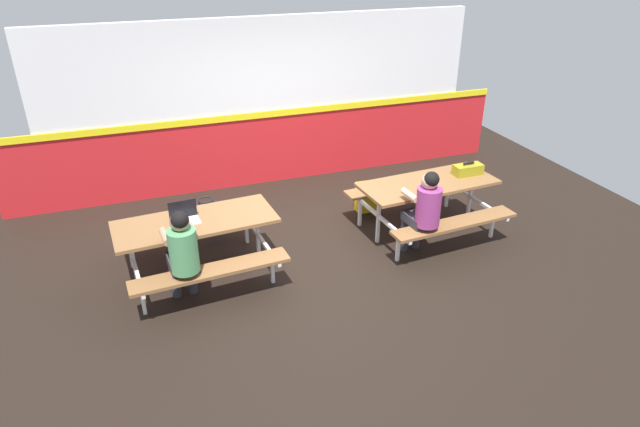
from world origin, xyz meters
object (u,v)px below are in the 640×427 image
(picnic_table_left, at_px, (197,233))
(student_further, at_px, (424,207))
(toolbox_grey, at_px, (468,170))
(backpack_dark, at_px, (366,197))
(tote_bag_bright, at_px, (207,215))
(laptop_silver, at_px, (185,217))
(student_nearer, at_px, (183,251))
(picnic_table_right, at_px, (427,193))

(picnic_table_left, bearing_deg, student_further, -11.45)
(toolbox_grey, height_order, backpack_dark, toolbox_grey)
(student_further, bearing_deg, tote_bag_bright, 144.39)
(laptop_silver, xyz_separation_m, tote_bag_bright, (0.39, 1.14, -0.59))
(student_nearer, bearing_deg, picnic_table_left, 69.17)
(picnic_table_left, distance_m, tote_bag_bright, 1.26)
(picnic_table_left, bearing_deg, laptop_silver, 165.11)
(picnic_table_left, height_order, toolbox_grey, toolbox_grey)
(picnic_table_right, relative_size, laptop_silver, 5.60)
(student_further, bearing_deg, picnic_table_right, 56.52)
(picnic_table_right, distance_m, student_further, 0.72)
(toolbox_grey, bearing_deg, picnic_table_left, -178.56)
(picnic_table_left, xyz_separation_m, tote_bag_bright, (0.28, 1.17, -0.38))
(picnic_table_right, relative_size, student_nearer, 1.55)
(picnic_table_left, bearing_deg, tote_bag_bright, 76.61)
(student_nearer, xyz_separation_m, laptop_silver, (0.11, 0.60, 0.08))
(picnic_table_left, height_order, laptop_silver, laptop_silver)
(picnic_table_right, bearing_deg, picnic_table_left, -179.14)
(toolbox_grey, bearing_deg, backpack_dark, 144.00)
(picnic_table_left, distance_m, student_nearer, 0.63)
(student_further, xyz_separation_m, toolbox_grey, (1.02, 0.63, 0.10))
(student_further, distance_m, toolbox_grey, 1.20)
(picnic_table_right, xyz_separation_m, backpack_dark, (-0.49, 0.86, -0.36))
(picnic_table_right, bearing_deg, laptop_silver, -179.70)
(backpack_dark, relative_size, tote_bag_bright, 1.02)
(student_further, height_order, laptop_silver, student_further)
(student_further, xyz_separation_m, laptop_silver, (-2.78, 0.57, 0.08))
(student_nearer, distance_m, toolbox_grey, 3.96)
(laptop_silver, distance_m, backpack_dark, 2.88)
(picnic_table_right, relative_size, toolbox_grey, 4.69)
(picnic_table_right, height_order, student_nearer, student_nearer)
(student_further, distance_m, tote_bag_bright, 2.99)
(picnic_table_left, xyz_separation_m, picnic_table_right, (3.06, 0.05, 0.00))
(student_nearer, relative_size, laptop_silver, 3.60)
(laptop_silver, height_order, backpack_dark, laptop_silver)
(picnic_table_right, relative_size, student_further, 1.55)
(laptop_silver, bearing_deg, picnic_table_left, -14.89)
(student_further, bearing_deg, student_nearer, -179.33)
(laptop_silver, bearing_deg, student_further, -11.59)
(student_nearer, bearing_deg, tote_bag_bright, 74.10)
(picnic_table_left, xyz_separation_m, student_nearer, (-0.22, -0.57, 0.13))
(student_nearer, height_order, backpack_dark, student_nearer)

